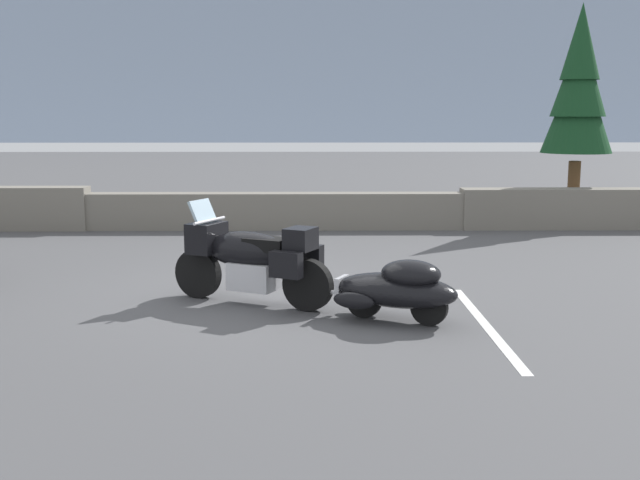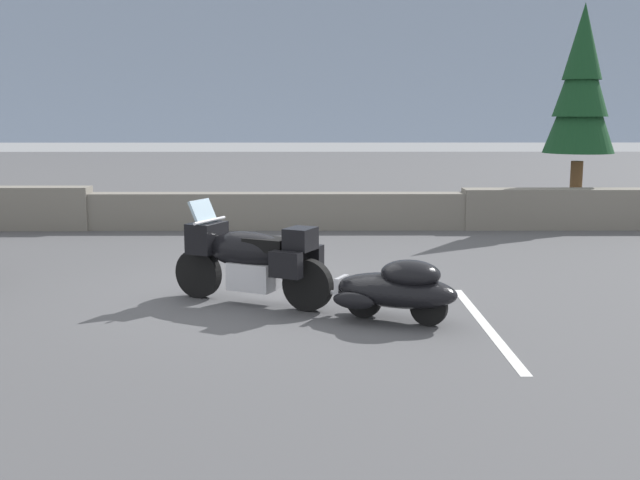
% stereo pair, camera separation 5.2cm
% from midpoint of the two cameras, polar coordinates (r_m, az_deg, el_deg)
% --- Properties ---
extents(ground_plane, '(80.00, 80.00, 0.00)m').
position_cam_midpoint_polar(ground_plane, '(10.53, -4.63, -4.14)').
color(ground_plane, '#4C4C4F').
extents(stone_guard_wall, '(24.00, 0.60, 0.92)m').
position_cam_midpoint_polar(stone_guard_wall, '(16.46, -2.89, 2.30)').
color(stone_guard_wall, slate).
rests_on(stone_guard_wall, ground).
extents(distant_ridgeline, '(240.00, 80.00, 16.00)m').
position_cam_midpoint_polar(distant_ridgeline, '(106.47, -0.83, 12.36)').
color(distant_ridgeline, '#8C9EB7').
rests_on(distant_ridgeline, ground).
extents(touring_motorcycle, '(2.13, 1.34, 1.33)m').
position_cam_midpoint_polar(touring_motorcycle, '(9.97, -5.05, -1.26)').
color(touring_motorcycle, black).
rests_on(touring_motorcycle, ground).
extents(car_shaped_trailer, '(2.14, 1.30, 0.76)m').
position_cam_midpoint_polar(car_shaped_trailer, '(9.16, 5.88, -3.57)').
color(car_shaped_trailer, black).
rests_on(car_shaped_trailer, ground).
extents(pine_tree_tall, '(1.56, 1.56, 4.86)m').
position_cam_midpoint_polar(pine_tree_tall, '(18.24, 18.94, 10.72)').
color(pine_tree_tall, brown).
rests_on(pine_tree_tall, ground).
extents(parking_stripe_marker, '(0.12, 3.60, 0.01)m').
position_cam_midpoint_polar(parking_stripe_marker, '(9.27, 12.34, -6.18)').
color(parking_stripe_marker, silver).
rests_on(parking_stripe_marker, ground).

